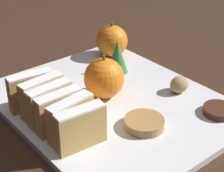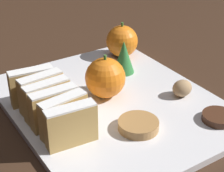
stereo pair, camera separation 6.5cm
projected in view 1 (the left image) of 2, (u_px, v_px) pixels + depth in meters
The scene contains 14 objects.
ground_plane at pixel (112, 106), 0.67m from camera, with size 6.00×6.00×0.00m, color #382316.
serving_platter at pixel (112, 104), 0.67m from camera, with size 0.34×0.41×0.01m.
stollen_slice_front at pixel (81, 128), 0.54m from camera, with size 0.08×0.03×0.06m.
stollen_slice_second at pixel (71, 119), 0.56m from camera, with size 0.08×0.03×0.06m.
stollen_slice_third at pixel (59, 111), 0.58m from camera, with size 0.08×0.02×0.06m.
stollen_slice_fourth at pixel (50, 104), 0.60m from camera, with size 0.08×0.03×0.06m.
stollen_slice_fifth at pixel (42, 96), 0.62m from camera, with size 0.08×0.03×0.06m.
stollen_slice_sixth at pixel (31, 91), 0.63m from camera, with size 0.08×0.03×0.06m.
orange_near at pixel (105, 78), 0.66m from camera, with size 0.07×0.07×0.08m.
orange_far at pixel (112, 41), 0.82m from camera, with size 0.07×0.07×0.08m.
walnut at pixel (179, 84), 0.69m from camera, with size 0.04×0.03×0.03m.
chocolate_cookie at pixel (219, 110), 0.63m from camera, with size 0.05×0.05×0.01m.
gingerbread_cookie at pixel (144, 123), 0.59m from camera, with size 0.06×0.06×0.01m.
evergreen_sprig at pixel (117, 56), 0.75m from camera, with size 0.04×0.04×0.07m.
Camera 1 is at (-0.36, -0.44, 0.36)m, focal length 60.00 mm.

